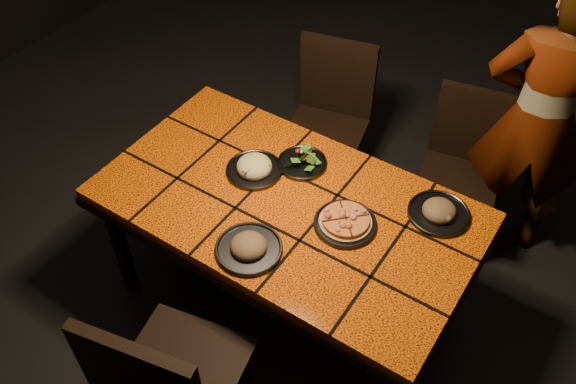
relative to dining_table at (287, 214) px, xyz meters
The scene contains 11 objects.
room_shell 0.83m from the dining_table, ahead, with size 6.04×7.04×3.08m.
dining_table is the anchor object (origin of this frame).
chair_near 0.85m from the dining_table, 87.54° to the right, with size 0.53×0.53×1.00m.
chair_far_left 0.92m from the dining_table, 108.51° to the left, with size 0.50×0.50×0.93m.
chair_far_right 1.06m from the dining_table, 63.49° to the left, with size 0.47×0.47×0.88m.
diner 1.28m from the dining_table, 55.37° to the left, with size 0.58×0.38×1.60m, color brown.
plate_pizza 0.29m from the dining_table, ahead, with size 0.31×0.31×0.04m.
plate_pasta 0.26m from the dining_table, 161.66° to the left, with size 0.25×0.25×0.08m.
plate_salad 0.26m from the dining_table, 107.03° to the left, with size 0.23×0.23×0.07m.
plate_mushroom_a 0.32m from the dining_table, 86.04° to the right, with size 0.27×0.27×0.09m.
plate_mushroom_b 0.64m from the dining_table, 26.80° to the left, with size 0.26×0.26×0.08m.
Camera 1 is at (0.98, -1.46, 2.63)m, focal length 38.00 mm.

